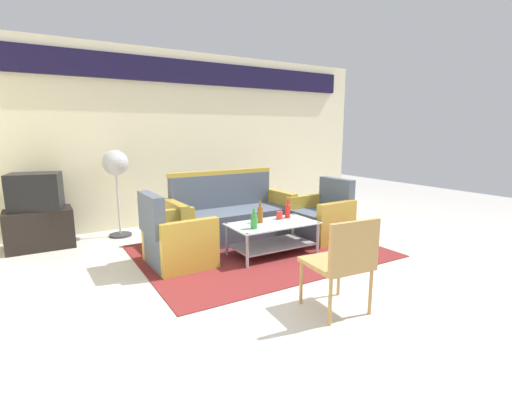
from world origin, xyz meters
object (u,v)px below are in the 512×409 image
object	(u,v)px
armchair_right	(322,219)
bottle_brown	(260,214)
bottle_red	(288,211)
bottle_green	(254,221)
armchair_left	(176,241)
cup	(279,215)
coffee_table	(272,234)
wicker_chair	(343,258)
couch	(231,217)
television	(35,192)
pedestal_fan	(116,168)
tv_stand	(40,229)

from	to	relation	value
armchair_right	bottle_brown	xyz separation A→B (m)	(-1.13, -0.15, 0.23)
bottle_red	bottle_green	world-z (taller)	bottle_red
armchair_left	cup	xyz separation A→B (m)	(1.35, -0.13, 0.17)
coffee_table	wicker_chair	distance (m)	1.64
armchair_right	bottle_red	xyz separation A→B (m)	(-0.68, -0.10, 0.22)
couch	coffee_table	bearing A→B (deg)	95.86
television	wicker_chair	bearing A→B (deg)	134.11
armchair_right	television	bearing A→B (deg)	62.99
bottle_brown	television	xyz separation A→B (m)	(-2.37, 1.73, 0.24)
bottle_brown	wicker_chair	world-z (taller)	wicker_chair
armchair_right	wicker_chair	world-z (taller)	armchair_right
television	wicker_chair	distance (m)	4.04
bottle_green	television	size ratio (longest dim) A/B	0.36
armchair_left	bottle_brown	size ratio (longest dim) A/B	3.05
bottle_brown	pedestal_fan	xyz separation A→B (m)	(-1.35, 1.77, 0.50)
armchair_right	wicker_chair	bearing A→B (deg)	140.89
bottle_brown	cup	bearing A→B (deg)	7.52
wicker_chair	tv_stand	bearing A→B (deg)	127.08
wicker_chair	armchair_left	bearing A→B (deg)	118.37
couch	bottle_brown	world-z (taller)	couch
bottle_green	pedestal_fan	size ratio (longest dim) A/B	0.19
armchair_left	bottle_red	distance (m)	1.50
television	bottle_red	bearing A→B (deg)	160.97
bottle_red	pedestal_fan	world-z (taller)	pedestal_fan
coffee_table	couch	bearing A→B (deg)	97.44
couch	armchair_right	size ratio (longest dim) A/B	2.14
tv_stand	television	xyz separation A→B (m)	(0.00, 0.00, 0.50)
cup	television	size ratio (longest dim) A/B	0.15
couch	television	distance (m)	2.58
bottle_green	armchair_left	bearing A→B (deg)	155.00
couch	television	xyz separation A→B (m)	(-2.38, 0.91, 0.44)
tv_stand	pedestal_fan	world-z (taller)	pedestal_fan
armchair_right	bottle_brown	distance (m)	1.16
tv_stand	pedestal_fan	bearing A→B (deg)	2.80
pedestal_fan	wicker_chair	xyz separation A→B (m)	(1.14, -3.45, -0.52)
couch	pedestal_fan	xyz separation A→B (m)	(-1.36, 0.96, 0.70)
cup	television	world-z (taller)	television
bottle_brown	wicker_chair	bearing A→B (deg)	-97.31
armchair_right	bottle_red	world-z (taller)	armchair_right
bottle_green	tv_stand	size ratio (longest dim) A/B	0.30
coffee_table	television	world-z (taller)	television
coffee_table	bottle_red	xyz separation A→B (m)	(0.33, 0.14, 0.23)
bottle_brown	bottle_green	distance (m)	0.29
armchair_left	television	bearing A→B (deg)	-141.05
bottle_red	bottle_brown	bearing A→B (deg)	-174.19
wicker_chair	bottle_red	bearing A→B (deg)	73.60
bottle_brown	tv_stand	distance (m)	2.95
tv_stand	coffee_table	bearing A→B (deg)	-36.07
bottle_red	wicker_chair	bearing A→B (deg)	-111.10
coffee_table	tv_stand	xyz separation A→B (m)	(-2.50, 1.82, -0.01)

